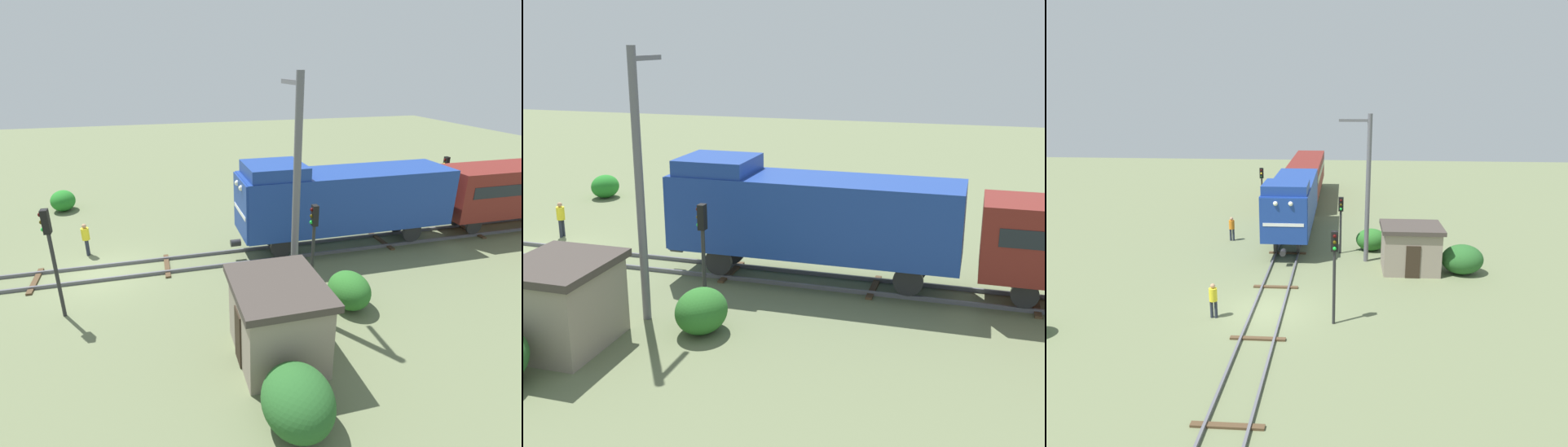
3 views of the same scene
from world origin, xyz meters
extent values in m
plane|color=#66704C|center=(0.00, 0.00, 0.00)|extent=(104.61, 104.61, 0.00)
cube|color=#595960|center=(-0.72, 0.00, 0.08)|extent=(0.10, 69.74, 0.16)
cube|color=#595960|center=(0.72, 0.00, 0.08)|extent=(0.10, 69.74, 0.16)
cube|color=#4C3823|center=(0.00, 2.91, 0.04)|extent=(2.40, 0.24, 0.09)
cube|color=#4C3823|center=(0.00, 8.72, 0.04)|extent=(2.40, 0.24, 0.09)
cube|color=#4C3823|center=(0.00, 14.53, 0.04)|extent=(2.40, 0.24, 0.09)
cube|color=#4C3823|center=(0.00, 20.34, 0.04)|extent=(2.40, 0.24, 0.09)
cube|color=navy|center=(0.00, 12.17, 2.71)|extent=(2.90, 11.00, 2.90)
cube|color=navy|center=(0.00, 8.27, 4.46)|extent=(2.75, 2.80, 0.60)
cube|color=navy|center=(0.00, 6.62, 2.71)|extent=(2.84, 0.10, 2.84)
cube|color=white|center=(0.00, 6.58, 2.51)|extent=(2.46, 0.06, 0.20)
sphere|color=white|center=(-0.45, 6.57, 3.81)|extent=(0.28, 0.28, 0.28)
sphere|color=white|center=(0.45, 6.57, 3.81)|extent=(0.28, 0.28, 0.28)
cylinder|color=#262628|center=(0.00, 6.32, 0.86)|extent=(0.36, 0.50, 0.36)
cylinder|color=#262628|center=(-0.72, 8.47, 0.71)|extent=(0.18, 1.10, 1.10)
cylinder|color=#262628|center=(0.72, 8.47, 0.71)|extent=(0.18, 1.10, 1.10)
cylinder|color=#262628|center=(-0.72, 15.87, 0.71)|extent=(0.18, 1.10, 1.10)
cylinder|color=#262628|center=(0.72, 15.87, 0.71)|extent=(0.18, 1.10, 1.10)
cylinder|color=#262628|center=(-0.72, 19.87, 0.64)|extent=(0.16, 0.96, 0.96)
cylinder|color=#262628|center=(0.72, 19.87, 0.64)|extent=(0.16, 0.96, 0.96)
cylinder|color=#262628|center=(3.40, 9.04, 1.86)|extent=(0.14, 0.14, 3.72)
cube|color=black|center=(3.40, 9.04, 3.27)|extent=(0.32, 0.24, 0.90)
sphere|color=#390606|center=(3.40, 8.90, 3.54)|extent=(0.16, 0.16, 0.16)
sphere|color=#3C3306|center=(3.40, 8.90, 3.26)|extent=(0.16, 0.16, 0.16)
sphere|color=green|center=(3.40, 8.90, 2.98)|extent=(0.16, 0.16, 0.16)
cylinder|color=#262B38|center=(-2.50, -0.93, 0.42)|extent=(0.15, 0.15, 0.85)
cylinder|color=#262B38|center=(-2.30, -0.93, 0.42)|extent=(0.15, 0.15, 0.85)
cylinder|color=yellow|center=(-2.40, -0.93, 1.16)|extent=(0.38, 0.38, 0.62)
sphere|color=tan|center=(-2.40, -0.93, 1.58)|extent=(0.23, 0.23, 0.23)
cylinder|color=#262B38|center=(-4.30, 11.30, 0.42)|extent=(0.15, 0.15, 0.85)
cylinder|color=#262B38|center=(-4.10, 11.30, 0.42)|extent=(0.15, 0.15, 0.85)
cylinder|color=orange|center=(-4.20, 11.30, 1.16)|extent=(0.38, 0.38, 0.62)
sphere|color=tan|center=(-4.20, 11.30, 1.58)|extent=(0.23, 0.23, 0.23)
cylinder|color=#595960|center=(5.00, 7.61, 4.49)|extent=(0.28, 0.28, 8.99)
cube|color=#595960|center=(4.10, 7.61, 8.59)|extent=(1.80, 0.16, 0.16)
cube|color=gray|center=(7.50, 6.17, 1.25)|extent=(3.20, 2.60, 2.50)
cube|color=#3F3833|center=(7.50, 6.17, 2.62)|extent=(3.50, 2.90, 0.24)
cube|color=#2D2319|center=(7.50, 4.85, 0.95)|extent=(0.80, 0.06, 1.90)
ellipsoid|color=#2A6A26|center=(5.43, 9.82, 0.73)|extent=(2.00, 1.64, 1.46)
ellipsoid|color=#247B26|center=(-10.14, -3.33, 0.68)|extent=(1.88, 1.54, 1.37)
camera|label=1|loc=(18.17, 2.75, 9.13)|focal=28.00mm
camera|label=2|loc=(23.26, 18.03, 9.14)|focal=45.00mm
camera|label=3|loc=(3.54, -22.39, 10.48)|focal=35.00mm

